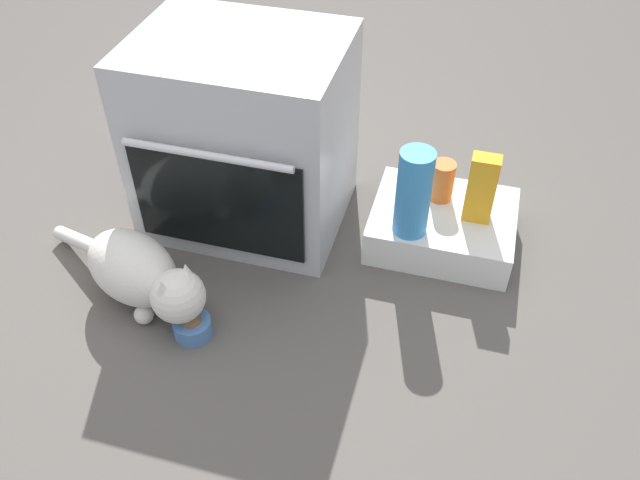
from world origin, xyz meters
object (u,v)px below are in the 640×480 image
water_bottle (413,193)px  juice_carton (481,189)px  pantry_cabinet (442,226)px  food_bowl (192,326)px  cat (141,273)px  oven (245,136)px  sauce_jar (442,181)px

water_bottle → juice_carton: bearing=30.6°
pantry_cabinet → food_bowl: size_ratio=4.14×
cat → juice_carton: juice_carton is taller
juice_carton → oven: bearing=-177.6°
pantry_cabinet → water_bottle: size_ratio=1.58×
cat → pantry_cabinet: bearing=55.5°
oven → cat: bearing=-108.8°
juice_carton → water_bottle: bearing=-149.4°
oven → water_bottle: oven is taller
juice_carton → cat: bearing=-151.0°
oven → food_bowl: oven is taller
pantry_cabinet → cat: bearing=-147.9°
sauce_jar → food_bowl: bearing=-132.6°
sauce_jar → pantry_cabinet: bearing=-68.8°
oven → sauce_jar: (0.65, 0.11, -0.13)m
pantry_cabinet → cat: 1.00m
oven → juice_carton: bearing=2.4°
pantry_cabinet → cat: (-0.85, -0.53, 0.06)m
cat → juice_carton: size_ratio=2.79×
sauce_jar → water_bottle: bearing=-110.6°
food_bowl → juice_carton: bearing=38.9°
oven → sauce_jar: oven is taller
pantry_cabinet → water_bottle: bearing=-128.8°
food_bowl → sauce_jar: size_ratio=0.82×
cat → water_bottle: 0.87m
food_bowl → cat: 0.23m
pantry_cabinet → food_bowl: 0.90m
food_bowl → sauce_jar: bearing=47.4°
food_bowl → juice_carton: size_ratio=0.48×
cat → water_bottle: (0.75, 0.41, 0.16)m
oven → food_bowl: 0.65m
oven → food_bowl: size_ratio=5.79×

